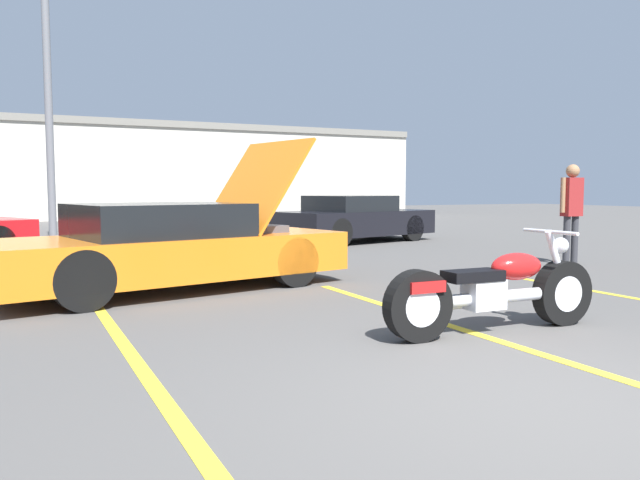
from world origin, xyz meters
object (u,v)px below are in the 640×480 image
(parked_car_right_row, at_px, (354,219))
(light_pole, at_px, (52,88))
(motorcycle, at_px, (494,291))
(show_car_hood_open, at_px, (173,246))
(spectator_near_motorcycle, at_px, (572,205))

(parked_car_right_row, bearing_deg, light_pole, 148.21)
(light_pole, distance_m, motorcycle, 12.50)
(show_car_hood_open, relative_size, spectator_near_motorcycle, 2.74)
(light_pole, xyz_separation_m, motorcycle, (3.13, -11.64, -3.32))
(show_car_hood_open, bearing_deg, light_pole, 85.51)
(light_pole, relative_size, show_car_hood_open, 1.36)
(motorcycle, bearing_deg, light_pole, 107.15)
(parked_car_right_row, distance_m, spectator_near_motorcycle, 6.06)
(light_pole, xyz_separation_m, spectator_near_motorcycle, (8.04, -8.11, -2.64))
(light_pole, distance_m, parked_car_right_row, 7.89)
(light_pole, bearing_deg, spectator_near_motorcycle, -45.22)
(spectator_near_motorcycle, bearing_deg, light_pole, 134.78)
(show_car_hood_open, xyz_separation_m, parked_car_right_row, (5.91, 5.59, -0.01))
(motorcycle, height_order, show_car_hood_open, show_car_hood_open)
(motorcycle, height_order, spectator_near_motorcycle, spectator_near_motorcycle)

